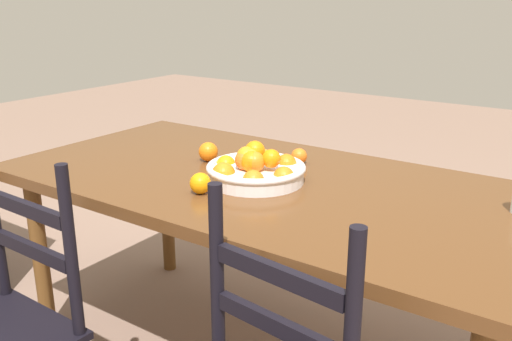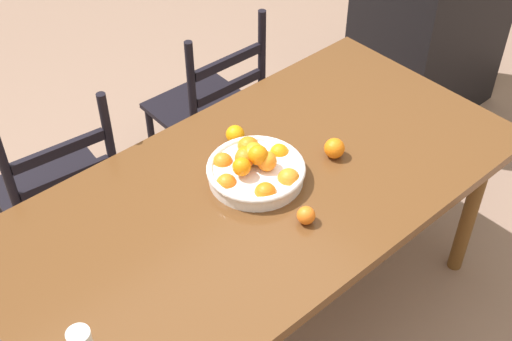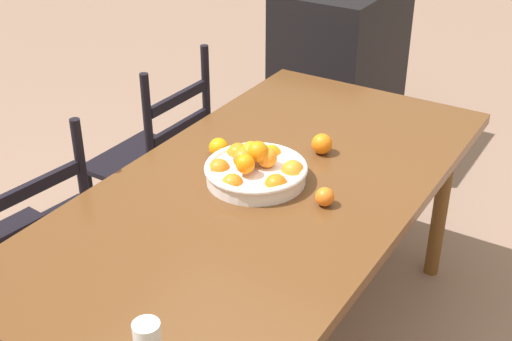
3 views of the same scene
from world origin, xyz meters
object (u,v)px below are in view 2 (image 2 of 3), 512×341
(fruit_bowl, at_px, (255,168))
(chair_near_window, at_px, (210,110))
(orange_loose_2, at_px, (334,148))
(cabinet, at_px, (430,30))
(orange_loose_1, at_px, (306,215))
(dining_table, at_px, (262,200))
(orange_loose_0, at_px, (235,134))
(chair_by_cabinet, at_px, (60,196))

(fruit_bowl, bearing_deg, chair_near_window, 62.75)
(chair_near_window, distance_m, orange_loose_2, 0.97)
(cabinet, distance_m, orange_loose_1, 1.91)
(dining_table, distance_m, orange_loose_1, 0.25)
(cabinet, bearing_deg, orange_loose_1, -156.31)
(dining_table, xyz_separation_m, chair_near_window, (0.41, 0.83, -0.27))
(chair_near_window, height_order, orange_loose_1, chair_near_window)
(cabinet, relative_size, orange_loose_0, 14.11)
(chair_by_cabinet, bearing_deg, orange_loose_0, 141.52)
(chair_near_window, relative_size, chair_by_cabinet, 0.99)
(chair_by_cabinet, bearing_deg, orange_loose_2, 138.22)
(orange_loose_0, bearing_deg, chair_by_cabinet, 135.11)
(orange_loose_1, bearing_deg, cabinet, 23.57)
(cabinet, xyz_separation_m, orange_loose_2, (-1.42, -0.59, 0.31))
(dining_table, xyz_separation_m, fruit_bowl, (0.01, 0.05, 0.12))
(dining_table, xyz_separation_m, orange_loose_0, (0.09, 0.25, 0.11))
(chair_by_cabinet, distance_m, orange_loose_0, 0.82)
(chair_near_window, distance_m, cabinet, 1.35)
(chair_by_cabinet, relative_size, cabinet, 0.97)
(orange_loose_0, bearing_deg, orange_loose_2, -54.68)
(dining_table, height_order, fruit_bowl, fruit_bowl)
(dining_table, bearing_deg, chair_by_cabinet, 119.37)
(orange_loose_1, bearing_deg, chair_near_window, 68.20)
(cabinet, height_order, orange_loose_1, cabinet)
(fruit_bowl, bearing_deg, orange_loose_2, -19.05)
(orange_loose_1, bearing_deg, dining_table, 87.50)
(fruit_bowl, xyz_separation_m, orange_loose_1, (-0.02, -0.27, -0.02))
(fruit_bowl, height_order, orange_loose_2, fruit_bowl)
(cabinet, bearing_deg, dining_table, -162.76)
(fruit_bowl, height_order, orange_loose_0, fruit_bowl)
(orange_loose_1, relative_size, orange_loose_2, 0.82)
(dining_table, relative_size, fruit_bowl, 5.55)
(chair_near_window, bearing_deg, orange_loose_0, 62.02)
(cabinet, xyz_separation_m, orange_loose_1, (-1.73, -0.76, 0.30))
(orange_loose_2, bearing_deg, cabinet, 22.47)
(orange_loose_0, bearing_deg, chair_near_window, 60.88)
(orange_loose_0, xyz_separation_m, orange_loose_2, (0.22, -0.31, 0.00))
(fruit_bowl, relative_size, orange_loose_0, 4.94)
(fruit_bowl, relative_size, orange_loose_1, 5.63)
(dining_table, xyz_separation_m, cabinet, (1.72, 0.53, -0.20))
(orange_loose_0, height_order, orange_loose_1, orange_loose_0)
(cabinet, height_order, orange_loose_0, cabinet)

